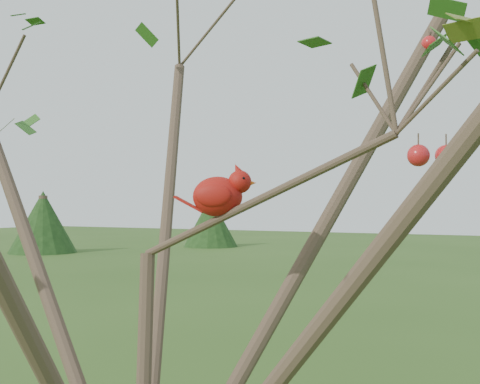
# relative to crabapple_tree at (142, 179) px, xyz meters

# --- Properties ---
(crabapple_tree) EXTENTS (2.35, 2.05, 2.95)m
(crabapple_tree) POSITION_rel_crabapple_tree_xyz_m (0.00, 0.00, 0.00)
(crabapple_tree) COLOR #453225
(crabapple_tree) RESTS_ON ground
(cardinal) EXTENTS (0.18, 0.12, 0.13)m
(cardinal) POSITION_rel_crabapple_tree_xyz_m (0.13, 0.11, -0.03)
(cardinal) COLOR #A0190D
(cardinal) RESTS_ON ground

